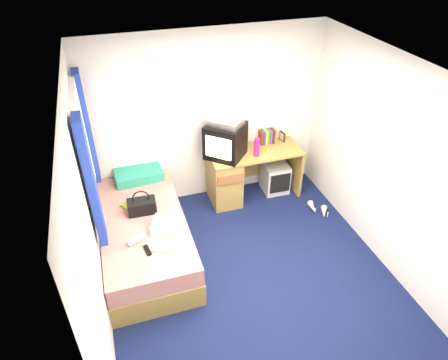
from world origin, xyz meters
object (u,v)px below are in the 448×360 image
object	(u,v)px
crt_tv	(225,140)
water_bottle	(136,239)
handbag	(142,206)
colour_swatch_fan	(158,250)
vcr	(225,121)
pink_water_bottle	(257,148)
bed	(144,236)
magazine	(134,206)
pillow	(138,174)
white_heels	(318,210)
towel	(167,225)
desk	(236,175)
storage_cube	(275,178)
remote_control	(147,250)
picture_frame	(282,136)
aerosol_can	(244,145)

from	to	relation	value
crt_tv	water_bottle	bearing A→B (deg)	-99.29
handbag	colour_swatch_fan	bearing A→B (deg)	-82.21
vcr	pink_water_bottle	xyz separation A→B (m)	(0.40, -0.12, -0.39)
bed	magazine	world-z (taller)	magazine
pillow	magazine	size ratio (longest dim) A/B	2.19
bed	handbag	xyz separation A→B (m)	(0.03, 0.13, 0.36)
pink_water_bottle	colour_swatch_fan	xyz separation A→B (m)	(-1.58, -1.19, -0.33)
white_heels	magazine	bearing A→B (deg)	175.10
bed	magazine	xyz separation A→B (m)	(-0.06, 0.27, 0.28)
pink_water_bottle	towel	distance (m)	1.69
desk	vcr	xyz separation A→B (m)	(-0.15, 0.00, 0.86)
handbag	white_heels	size ratio (longest dim) A/B	0.90
crt_tv	handbag	distance (m)	1.42
storage_cube	pink_water_bottle	size ratio (longest dim) A/B	1.80
remote_control	white_heels	xyz separation A→B (m)	(2.44, 0.60, -0.51)
picture_frame	colour_swatch_fan	size ratio (longest dim) A/B	0.64
handbag	remote_control	world-z (taller)	handbag
magazine	remote_control	bearing A→B (deg)	-86.85
storage_cube	desk	bearing A→B (deg)	-178.48
bed	colour_swatch_fan	xyz separation A→B (m)	(0.10, -0.57, 0.28)
pillow	magazine	distance (m)	0.62
pillow	handbag	size ratio (longest dim) A/B	1.80
vcr	colour_swatch_fan	bearing A→B (deg)	-87.50
pillow	storage_cube	distance (m)	2.00
magazine	remote_control	xyz separation A→B (m)	(0.04, -0.81, 0.00)
storage_cube	pillow	bearing A→B (deg)	177.60
crt_tv	vcr	xyz separation A→B (m)	(0.00, 0.00, 0.28)
desk	aerosol_can	distance (m)	0.46
crt_tv	aerosol_can	bearing A→B (deg)	47.39
handbag	towel	size ratio (longest dim) A/B	1.05
handbag	remote_control	bearing A→B (deg)	-91.50
picture_frame	white_heels	xyz separation A→B (m)	(0.24, -0.83, -0.78)
colour_swatch_fan	water_bottle	bearing A→B (deg)	135.33
water_bottle	remote_control	bearing A→B (deg)	-62.15
pillow	colour_swatch_fan	world-z (taller)	pillow
crt_tv	water_bottle	world-z (taller)	crt_tv
handbag	towel	xyz separation A→B (m)	(0.23, -0.39, -0.04)
aerosol_can	storage_cube	bearing A→B (deg)	-2.68
bed	crt_tv	bearing A→B (deg)	30.26
water_bottle	remote_control	xyz separation A→B (m)	(0.09, -0.18, -0.03)
storage_cube	crt_tv	bearing A→B (deg)	-178.58
vcr	remote_control	xyz separation A→B (m)	(-1.28, -1.28, -0.71)
picture_frame	aerosol_can	xyz separation A→B (m)	(-0.63, -0.12, 0.03)
crt_tv	magazine	size ratio (longest dim) A/B	2.31
aerosol_can	pink_water_bottle	bearing A→B (deg)	-49.03
bed	colour_swatch_fan	distance (m)	0.64
vcr	handbag	size ratio (longest dim) A/B	1.25
bed	desk	world-z (taller)	desk
colour_swatch_fan	desk	bearing A→B (deg)	44.62
desk	colour_swatch_fan	distance (m)	1.87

